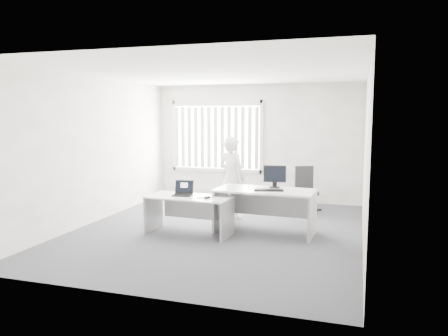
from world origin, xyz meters
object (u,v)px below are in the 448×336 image
(desk_far, at_px, (265,202))
(office_chair, at_px, (306,198))
(desk_near, at_px, (189,207))
(monitor, at_px, (275,177))
(laptop, at_px, (182,189))
(person, at_px, (232,178))

(desk_far, height_order, office_chair, office_chair)
(desk_near, height_order, desk_far, desk_far)
(desk_near, relative_size, monitor, 3.76)
(desk_near, height_order, laptop, laptop)
(desk_far, xyz_separation_m, person, (-0.87, 0.93, 0.26))
(desk_near, relative_size, office_chair, 1.55)
(desk_far, relative_size, monitor, 4.37)
(desk_far, bearing_deg, laptop, -159.32)
(desk_near, distance_m, laptop, 0.34)
(desk_near, bearing_deg, laptop, -179.75)
(office_chair, height_order, laptop, office_chair)
(desk_near, xyz_separation_m, laptop, (-0.13, 0.01, 0.32))
(desk_near, distance_m, desk_far, 1.33)
(person, relative_size, monitor, 4.11)
(person, distance_m, laptop, 1.46)
(desk_near, distance_m, monitor, 1.62)
(laptop, bearing_deg, office_chair, 44.58)
(office_chair, bearing_deg, desk_far, -128.05)
(person, bearing_deg, desk_far, 156.18)
(person, xyz_separation_m, monitor, (1.00, -0.70, 0.16))
(office_chair, bearing_deg, laptop, -152.02)
(desk_near, relative_size, laptop, 4.57)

